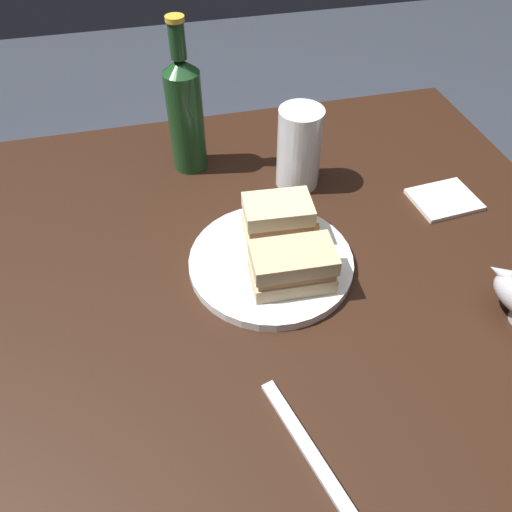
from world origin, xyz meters
TOP-DOWN VIEW (x-y plane):
  - ground_plane at (0.00, 0.00)m, footprint 6.00×6.00m
  - dining_table at (0.00, 0.00)m, footprint 1.15×0.94m
  - plate at (-0.05, -0.01)m, footprint 0.25×0.25m
  - sandwich_half_left at (-0.07, 0.05)m, footprint 0.12×0.08m
  - sandwich_half_right at (-0.07, -0.06)m, footprint 0.11×0.08m
  - potato_wedge_front at (-0.10, -0.06)m, footprint 0.06×0.03m
  - potato_wedge_middle at (-0.11, -0.02)m, footprint 0.04×0.04m
  - potato_wedge_back at (-0.09, -0.05)m, footprint 0.04×0.04m
  - potato_wedge_left_edge at (-0.11, -0.04)m, footprint 0.05×0.04m
  - potato_wedge_right_edge at (-0.12, -0.03)m, footprint 0.04×0.05m
  - pint_glass at (-0.15, -0.20)m, footprint 0.08×0.08m
  - cider_bottle at (0.03, -0.30)m, footprint 0.06×0.06m
  - napkin at (-0.39, -0.08)m, footprint 0.12×0.10m
  - fork at (-0.01, 0.28)m, footprint 0.06×0.18m

SIDE VIEW (x-z plane):
  - ground_plane at x=0.00m, z-range 0.00..0.00m
  - dining_table at x=0.00m, z-range 0.00..0.76m
  - fork at x=-0.01m, z-range 0.76..0.77m
  - napkin at x=-0.39m, z-range 0.76..0.77m
  - plate at x=-0.05m, z-range 0.76..0.77m
  - potato_wedge_front at x=-0.10m, z-range 0.77..0.79m
  - potato_wedge_left_edge at x=-0.11m, z-range 0.77..0.79m
  - potato_wedge_right_edge at x=-0.12m, z-range 0.77..0.79m
  - potato_wedge_back at x=-0.09m, z-range 0.77..0.79m
  - potato_wedge_middle at x=-0.11m, z-range 0.77..0.80m
  - sandwich_half_left at x=-0.07m, z-range 0.77..0.84m
  - sandwich_half_right at x=-0.07m, z-range 0.77..0.84m
  - pint_glass at x=-0.15m, z-range 0.75..0.90m
  - cider_bottle at x=0.03m, z-range 0.73..1.01m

